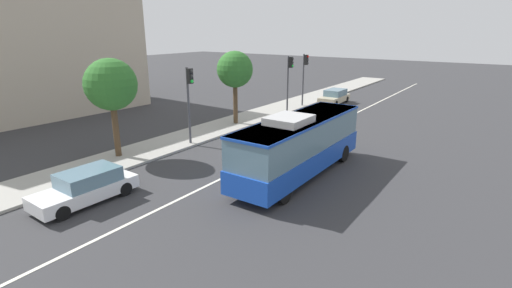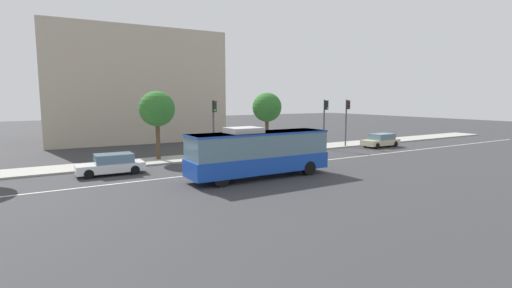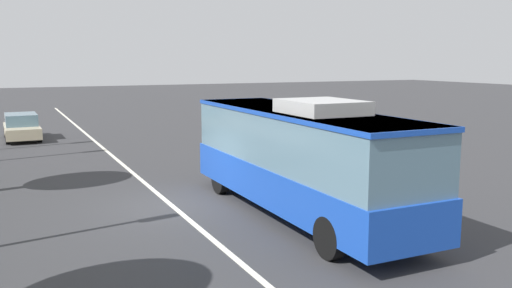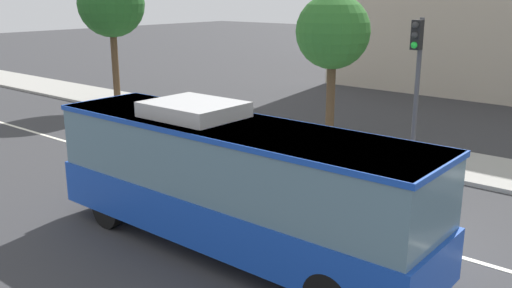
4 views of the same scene
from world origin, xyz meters
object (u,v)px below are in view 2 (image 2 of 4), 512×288
at_px(transit_bus, 259,151).
at_px(street_tree_kerbside_left, 267,108).
at_px(traffic_light_far_corner, 347,115).
at_px(street_tree_kerbside_right, 157,109).
at_px(traffic_light_mid_block, 325,116).
at_px(sedan_white, 112,164).
at_px(traffic_light_near_corner, 214,119).
at_px(sedan_beige, 381,140).

xyz_separation_m(transit_bus, street_tree_kerbside_left, (6.85, 9.61, 2.62)).
distance_m(transit_bus, traffic_light_far_corner, 18.71).
bearing_deg(transit_bus, street_tree_kerbside_left, 54.62).
bearing_deg(street_tree_kerbside_right, traffic_light_far_corner, -5.19).
relative_size(traffic_light_mid_block, street_tree_kerbside_left, 0.88).
relative_size(sedan_white, traffic_light_near_corner, 0.87).
bearing_deg(traffic_light_near_corner, street_tree_kerbside_left, 103.05).
height_order(transit_bus, sedan_white, transit_bus).
bearing_deg(sedan_beige, sedan_white, -0.12).
height_order(transit_bus, traffic_light_mid_block, traffic_light_mid_block).
bearing_deg(traffic_light_far_corner, street_tree_kerbside_left, -93.84).
distance_m(traffic_light_mid_block, street_tree_kerbside_left, 6.59).
bearing_deg(traffic_light_mid_block, street_tree_kerbside_left, -106.34).
bearing_deg(transit_bus, traffic_light_near_corner, 85.77).
bearing_deg(street_tree_kerbside_left, transit_bus, -125.50).
xyz_separation_m(transit_bus, street_tree_kerbside_right, (-3.78, 10.37, 2.62)).
relative_size(traffic_light_mid_block, traffic_light_far_corner, 1.00).
bearing_deg(traffic_light_far_corner, sedan_white, -82.40).
xyz_separation_m(sedan_white, street_tree_kerbside_right, (4.56, 4.05, 3.70)).
bearing_deg(sedan_white, traffic_light_near_corner, -164.97).
height_order(transit_bus, traffic_light_near_corner, traffic_light_near_corner).
distance_m(sedan_white, traffic_light_far_corner, 25.16).
bearing_deg(street_tree_kerbside_left, traffic_light_near_corner, -170.02).
xyz_separation_m(sedan_white, traffic_light_mid_block, (21.59, 2.02, 2.84)).
bearing_deg(traffic_light_mid_block, sedan_white, -89.77).
bearing_deg(traffic_light_far_corner, traffic_light_near_corner, -87.44).
bearing_deg(sedan_beige, transit_bus, 17.61).
height_order(traffic_light_near_corner, traffic_light_far_corner, same).
bearing_deg(transit_bus, traffic_light_far_corner, 27.33).
distance_m(sedan_white, traffic_light_near_corner, 9.67).
height_order(traffic_light_mid_block, street_tree_kerbside_left, street_tree_kerbside_left).
distance_m(transit_bus, street_tree_kerbside_left, 12.09).
relative_size(traffic_light_far_corner, street_tree_kerbside_right, 0.87).
distance_m(sedan_white, traffic_light_mid_block, 21.87).
distance_m(transit_bus, sedan_beige, 21.13).
height_order(sedan_beige, traffic_light_near_corner, traffic_light_near_corner).
bearing_deg(street_tree_kerbside_left, traffic_light_far_corner, -6.38).
bearing_deg(street_tree_kerbside_left, traffic_light_mid_block, -11.22).
xyz_separation_m(transit_bus, traffic_light_mid_block, (13.26, 8.34, 1.75)).
relative_size(transit_bus, sedan_white, 2.20).
height_order(sedan_white, traffic_light_near_corner, traffic_light_near_corner).
distance_m(sedan_beige, traffic_light_far_corner, 4.82).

